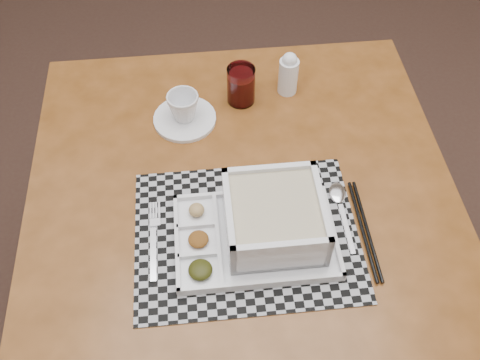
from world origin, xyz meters
The scene contains 11 objects.
floor centered at (0.00, 0.00, 0.00)m, with size 5.00×5.00×0.00m, color #321F19.
dining_table centered at (0.29, -0.27, 0.62)m, with size 1.04×1.04×0.69m.
placemat centered at (0.31, -0.39, 0.70)m, with size 0.45×0.35×0.00m, color #96979D.
serving_tray centered at (0.35, -0.39, 0.74)m, with size 0.35×0.26×0.10m.
fork centered at (0.12, -0.41, 0.70)m, with size 0.04×0.19×0.00m.
spoon centered at (0.50, -0.30, 0.70)m, with size 0.04×0.18×0.01m.
chopsticks centered at (0.55, -0.38, 0.70)m, with size 0.05×0.24×0.01m.
saucer centered at (0.15, -0.07, 0.70)m, with size 0.15×0.15×0.01m, color white.
cup centered at (0.15, -0.07, 0.74)m, with size 0.08×0.08×0.07m, color white.
juice_glass centered at (0.28, 0.00, 0.74)m, with size 0.07×0.07×0.10m.
creamer_bottle centered at (0.40, 0.04, 0.75)m, with size 0.05×0.05×0.12m.
Camera 1 is at (0.31, -0.96, 1.62)m, focal length 40.00 mm.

